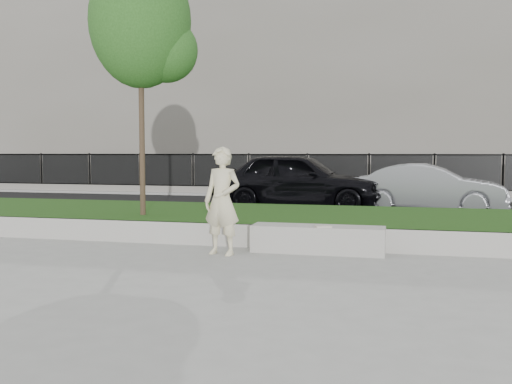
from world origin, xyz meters
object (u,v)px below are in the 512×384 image
(stone_bench, at_px, (318,239))
(car_silver, at_px, (429,188))
(man, at_px, (222,201))
(young_tree, at_px, (145,27))
(car_dark, at_px, (298,181))
(book, at_px, (323,226))

(stone_bench, relative_size, car_silver, 0.55)
(man, height_order, young_tree, young_tree)
(car_dark, relative_size, car_silver, 1.21)
(stone_bench, bearing_deg, car_silver, 72.81)
(young_tree, bearing_deg, car_dark, 68.41)
(stone_bench, distance_m, book, 0.31)
(man, bearing_deg, book, 26.53)
(stone_bench, bearing_deg, young_tree, 161.06)
(book, distance_m, car_dark, 6.98)
(man, distance_m, young_tree, 4.29)
(stone_bench, height_order, car_silver, car_silver)
(stone_bench, relative_size, book, 8.66)
(man, height_order, book, man)
(man, xyz_separation_m, car_silver, (3.54, 7.23, -0.18))
(young_tree, bearing_deg, book, -20.66)
(book, bearing_deg, car_dark, 78.40)
(stone_bench, xyz_separation_m, car_silver, (2.07, 6.68, 0.47))
(car_silver, bearing_deg, young_tree, 139.04)
(stone_bench, xyz_separation_m, man, (-1.47, -0.55, 0.65))
(stone_bench, height_order, man, man)
(man, relative_size, book, 6.93)
(man, xyz_separation_m, car_dark, (-0.03, 7.16, -0.02))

